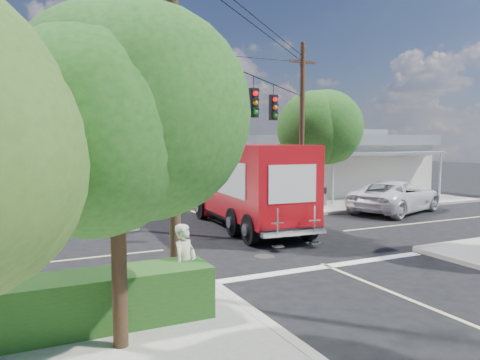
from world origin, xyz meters
TOP-DOWN VIEW (x-y plane):
  - ground at (0.00, 0.00)m, footprint 120.00×120.00m
  - sidewalk_ne at (10.88, 10.88)m, footprint 14.12×14.12m
  - road_markings at (0.00, -1.47)m, footprint 32.00×32.00m
  - building_ne at (12.50, 11.97)m, footprint 11.80×10.20m
  - radio_tower at (0.50, 20.00)m, footprint 0.80×0.80m
  - tree_sw_front at (-6.99, -7.54)m, footprint 3.88×3.78m
  - tree_ne_front at (7.21, 6.76)m, footprint 4.21×4.14m
  - tree_ne_back at (9.81, 8.96)m, footprint 3.77×3.66m
  - palm_nw_front at (-7.50, 7.50)m, footprint 3.01×3.08m
  - utility_poles at (-1.58, 1.60)m, footprint 12.00×10.68m
  - picket_fence at (-7.80, -5.60)m, footprint 5.94×0.06m
  - hedge_sw at (-8.00, -6.40)m, footprint 6.20×1.20m
  - vending_boxes at (6.50, 6.20)m, footprint 1.90×0.50m
  - delivery_truck at (0.59, 2.19)m, footprint 3.28×8.77m
  - parked_car at (9.80, 2.98)m, footprint 6.84×4.79m
  - pedestrian at (-5.26, -6.07)m, footprint 0.83×0.78m

SIDE VIEW (x-z plane):
  - ground at x=0.00m, z-range 0.00..0.00m
  - road_markings at x=0.00m, z-range 0.00..0.01m
  - sidewalk_ne at x=10.88m, z-range 0.00..0.14m
  - picket_fence at x=-7.80m, z-range 0.18..1.18m
  - hedge_sw at x=-8.00m, z-range 0.14..1.24m
  - vending_boxes at x=6.50m, z-range 0.14..1.24m
  - parked_car at x=9.80m, z-range 0.00..1.73m
  - pedestrian at x=-5.26m, z-range 0.14..2.04m
  - delivery_truck at x=0.59m, z-range 0.03..3.75m
  - building_ne at x=12.50m, z-range 0.07..4.57m
  - tree_ne_back at x=9.81m, z-range 1.27..7.10m
  - tree_sw_front at x=-6.99m, z-range 1.32..7.35m
  - utility_poles at x=-1.58m, z-range 0.17..9.17m
  - tree_ne_front at x=7.21m, z-range 1.44..8.09m
  - palm_nw_front at x=-7.50m, z-range 2.25..7.84m
  - radio_tower at x=0.50m, z-range -2.86..14.14m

